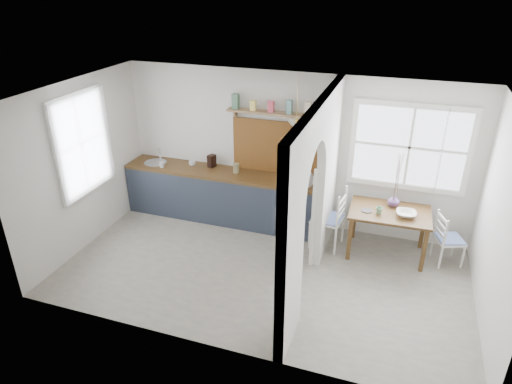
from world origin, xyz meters
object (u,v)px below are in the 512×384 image
(chair_left, at_px, (327,218))
(vase, at_px, (394,200))
(kettle, at_px, (308,179))
(dining_table, at_px, (387,232))
(chair_right, at_px, (450,239))

(chair_left, distance_m, vase, 1.03)
(chair_left, bearing_deg, vase, 112.08)
(chair_left, bearing_deg, kettle, -111.63)
(dining_table, bearing_deg, chair_right, 1.38)
(chair_right, relative_size, kettle, 3.44)
(dining_table, height_order, chair_left, chair_left)
(chair_right, height_order, kettle, kettle)
(dining_table, xyz_separation_m, kettle, (-1.31, 0.15, 0.65))
(chair_left, height_order, vase, chair_left)
(kettle, bearing_deg, vase, 6.04)
(dining_table, xyz_separation_m, chair_left, (-0.92, -0.06, 0.13))
(dining_table, height_order, vase, vase)
(chair_right, height_order, vase, vase)
(kettle, bearing_deg, chair_left, -24.40)
(chair_right, bearing_deg, chair_left, 72.78)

